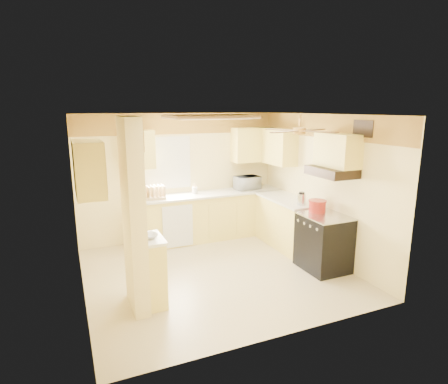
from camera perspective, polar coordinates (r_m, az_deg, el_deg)
name	(u,v)px	position (r m, az deg, el deg)	size (l,w,h in m)	color
floor	(216,272)	(6.18, -1.20, -12.16)	(4.00, 4.00, 0.00)	tan
ceiling	(215,115)	(5.61, -1.32, 11.70)	(4.00, 4.00, 0.00)	white
wall_back	(180,177)	(7.52, -6.71, 2.29)	(4.00, 4.00, 0.00)	#FEE79B
wall_front	(281,235)	(4.14, 8.74, -6.46)	(4.00, 4.00, 0.00)	#FEE79B
wall_left	(77,211)	(5.37, -21.47, -2.73)	(3.80, 3.80, 0.00)	#FEE79B
wall_right	(322,187)	(6.76, 14.66, 0.78)	(3.80, 3.80, 0.00)	#FEE79B
wallpaper_border	(179,124)	(7.39, -6.87, 10.30)	(4.00, 0.02, 0.40)	gold
partition_column	(134,216)	(4.90, -13.60, -3.63)	(0.20, 0.70, 2.50)	#FEE79B
partition_ledge	(153,272)	(5.21, -10.71, -11.87)	(0.25, 0.55, 0.90)	#FFED79
ledge_top	(152,239)	(5.04, -10.93, -6.99)	(0.28, 0.58, 0.04)	white
lower_cabinets_back	(209,216)	(7.59, -2.27, -3.75)	(3.00, 0.60, 0.90)	#FFED79
lower_cabinets_right	(287,223)	(7.26, 9.53, -4.69)	(0.60, 1.40, 0.90)	#FFED79
countertop_back	(209,194)	(7.46, -2.28, -0.31)	(3.04, 0.64, 0.04)	white
countertop_right	(287,199)	(7.13, 9.60, -1.09)	(0.64, 1.44, 0.04)	white
dishwasher_panel	(178,226)	(7.08, -7.05, -5.21)	(0.58, 0.02, 0.80)	white
window	(168,163)	(7.40, -8.60, 4.42)	(0.92, 0.02, 1.02)	white
upper_cab_back_left	(137,150)	(7.08, -13.06, 6.31)	(0.60, 0.35, 0.70)	#FFED79
upper_cab_back_right	(254,145)	(7.86, 4.52, 7.20)	(0.90, 0.35, 0.70)	#FFED79
upper_cab_right	(277,146)	(7.59, 8.06, 6.92)	(0.35, 1.00, 0.70)	#FFED79
upper_cab_left_wall	(89,169)	(5.01, -19.91, 3.37)	(0.35, 0.75, 0.70)	#FFED79
upper_cab_over_stove	(337,150)	(6.12, 16.88, 6.08)	(0.35, 0.76, 0.52)	#FFED79
stove	(324,242)	(6.35, 14.94, -7.40)	(0.68, 0.77, 0.92)	black
range_hood	(332,172)	(6.11, 16.07, 2.99)	(0.50, 0.76, 0.14)	black
poster_menu	(140,169)	(4.79, -12.66, 3.41)	(0.02, 0.42, 0.57)	black
poster_nashville	(143,219)	(4.93, -12.29, -4.06)	(0.02, 0.42, 0.57)	black
ceiling_light_panel	(209,117)	(6.11, -2.23, 11.36)	(1.35, 0.95, 0.06)	brown
ceiling_fan	(299,130)	(5.47, 11.41, 9.19)	(1.15, 1.15, 0.26)	gold
vent_grate	(363,129)	(5.93, 20.45, 9.04)	(0.02, 0.40, 0.25)	black
microwave	(247,183)	(7.79, 3.57, 1.42)	(0.50, 0.34, 0.28)	white
bowl	(149,236)	(4.99, -11.33, -6.61)	(0.22, 0.22, 0.05)	white
dutch_oven	(317,206)	(6.37, 14.03, -2.07)	(0.30, 0.30, 0.20)	#A5221B
kettle	(301,199)	(6.66, 11.73, -1.03)	(0.15, 0.15, 0.23)	silver
dish_rack	(154,194)	(7.10, -10.67, -0.31)	(0.45, 0.35, 0.24)	#DCBB7E
utensil_crock	(195,190)	(7.41, -4.47, 0.27)	(0.10, 0.10, 0.21)	white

